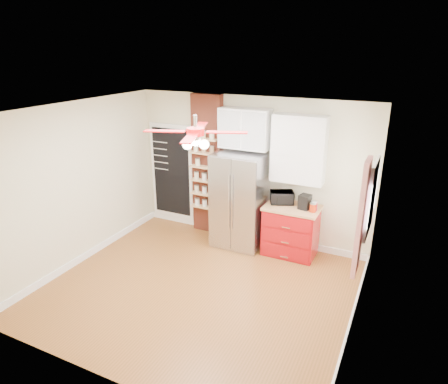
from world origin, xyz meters
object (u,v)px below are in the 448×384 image
at_px(ceiling_fan, 195,132).
at_px(canister_left, 313,208).
at_px(red_cabinet, 291,230).
at_px(coffee_maker, 305,202).
at_px(fridge, 240,200).
at_px(pantry_jar_oats, 198,162).
at_px(toaster_oven, 282,197).

bearing_deg(ceiling_fan, canister_left, 51.19).
bearing_deg(red_cabinet, coffee_maker, -0.22).
xyz_separation_m(fridge, pantry_jar_oats, (-0.94, 0.16, 0.56)).
bearing_deg(fridge, coffee_maker, 2.39).
bearing_deg(toaster_oven, red_cabinet, -43.05).
relative_size(coffee_maker, canister_left, 1.75).
height_order(red_cabinet, ceiling_fan, ceiling_fan).
distance_m(fridge, red_cabinet, 1.06).
height_order(red_cabinet, pantry_jar_oats, pantry_jar_oats).
relative_size(coffee_maker, pantry_jar_oats, 2.00).
distance_m(canister_left, pantry_jar_oats, 2.34).
distance_m(toaster_oven, pantry_jar_oats, 1.75).
xyz_separation_m(red_cabinet, pantry_jar_oats, (-1.91, 0.11, 0.98)).
relative_size(toaster_oven, pantry_jar_oats, 3.18).
bearing_deg(fridge, canister_left, -1.13).
height_order(toaster_oven, canister_left, toaster_oven).
height_order(fridge, pantry_jar_oats, fridge).
height_order(toaster_oven, pantry_jar_oats, pantry_jar_oats).
xyz_separation_m(fridge, ceiling_fan, (0.05, -1.63, 1.55)).
bearing_deg(canister_left, ceiling_fan, -128.81).
height_order(coffee_maker, pantry_jar_oats, pantry_jar_oats).
xyz_separation_m(red_cabinet, canister_left, (0.37, -0.08, 0.52)).
xyz_separation_m(canister_left, pantry_jar_oats, (-2.28, 0.19, 0.46)).
bearing_deg(coffee_maker, fridge, -165.44).
distance_m(fridge, canister_left, 1.34).
bearing_deg(canister_left, red_cabinet, 168.34).
relative_size(toaster_oven, canister_left, 2.78).
height_order(fridge, red_cabinet, fridge).
bearing_deg(toaster_oven, fridge, 164.73).
bearing_deg(ceiling_fan, fridge, 91.76).
xyz_separation_m(fridge, canister_left, (1.34, -0.03, 0.10)).
distance_m(ceiling_fan, toaster_oven, 2.36).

